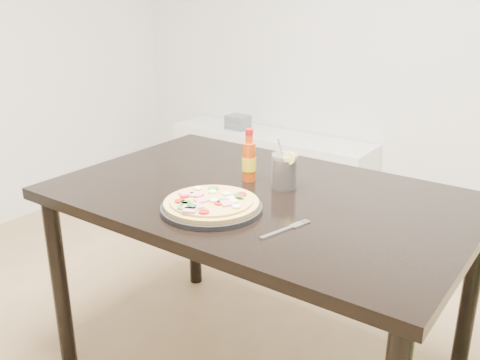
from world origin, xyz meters
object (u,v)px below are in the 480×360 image
Objects in this scene: cola_cup at (284,172)px; fork at (287,229)px; plate at (212,208)px; hot_sauce_bottle at (249,160)px; media_console at (270,170)px; dining_table at (260,215)px; pizza at (211,202)px.

fork is (0.19, -0.29, -0.05)m from cola_cup.
cola_cup reaches higher than plate.
media_console is (-0.79, 1.40, -0.58)m from hot_sauce_bottle.
hot_sauce_bottle is at bearing -60.46° from media_console.
fork is at bearing -57.46° from cola_cup.
dining_table is 7.53× the size of fork.
pizza reaches higher than fork.
dining_table is at bearing 153.12° from fork.
hot_sauce_bottle is 0.44m from fork.
cola_cup is at bearing 66.51° from dining_table.
pizza is 0.27m from fork.
fork is (0.27, 0.02, -0.02)m from pizza.
fork is at bearing -56.30° from media_console.
hot_sauce_bottle is 1.71m from media_console.
dining_table is 0.20m from hot_sauce_bottle.
dining_table reaches higher than media_console.
plate is 1.72× the size of fork.
media_console is (-0.85, 1.70, -0.53)m from pizza.
fork is at bearing 3.62° from pizza.
hot_sauce_bottle reaches higher than cola_cup.
cola_cup reaches higher than pizza.
hot_sauce_bottle reaches higher than media_console.
cola_cup is 1.76m from media_console.
pizza is 1.56× the size of hot_sauce_bottle.
dining_table is 7.75× the size of cola_cup.
cola_cup is 0.97× the size of fork.
cola_cup is 0.13× the size of media_console.
hot_sauce_bottle is at bearing 101.81° from plate.
plate is 1.96m from media_console.
pizza is at bearing -161.24° from fork.
plate reaches higher than dining_table.
pizza reaches higher than plate.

